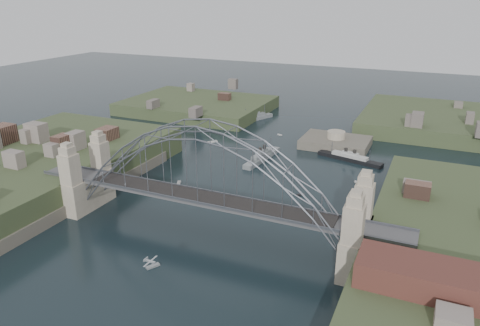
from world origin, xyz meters
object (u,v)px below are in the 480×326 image
naval_cruiser_near (262,157)px  ocean_liner (350,158)px  bridge (204,180)px  wharf_shed (428,278)px  fort_island (335,148)px  naval_cruiser_far (255,118)px

naval_cruiser_near → ocean_liner: bearing=22.7°
ocean_liner → bridge: bearing=-108.2°
wharf_shed → fort_island: bearing=110.9°
wharf_shed → naval_cruiser_far: 126.48m
bridge → ocean_liner: size_ratio=4.01×
fort_island → ocean_liner: (7.16, -11.69, 1.14)m
bridge → fort_island: bridge is taller
bridge → wharf_shed: size_ratio=4.20×
wharf_shed → naval_cruiser_far: (-69.94, 104.99, -9.05)m
wharf_shed → naval_cruiser_near: 79.94m
fort_island → ocean_liner: bearing=-58.5°
naval_cruiser_far → bridge: bearing=-74.1°
wharf_shed → ocean_liner: (-24.84, 72.31, -9.20)m
bridge → wharf_shed: (44.00, -14.00, -2.32)m
wharf_shed → naval_cruiser_near: size_ratio=0.98×
fort_island → naval_cruiser_near: size_ratio=1.08×
bridge → naval_cruiser_near: (-5.84, 47.84, -11.38)m
ocean_liner → fort_island: bearing=121.5°
bridge → naval_cruiser_far: bearing=105.9°
bridge → wharf_shed: bridge is taller
bridge → naval_cruiser_near: bridge is taller
fort_island → wharf_shed: (32.00, -84.00, 10.34)m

